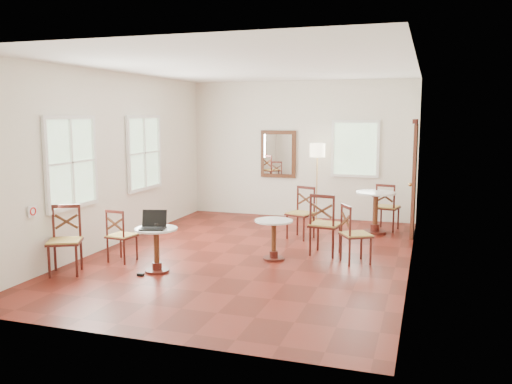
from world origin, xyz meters
TOP-DOWN VIEW (x-y plane):
  - ground at (0.00, 0.00)m, footprint 7.00×7.00m
  - room_shell at (-0.06, 0.27)m, footprint 5.02×7.02m
  - cafe_table_near at (-1.00, -1.31)m, footprint 0.62×0.62m
  - cafe_table_mid at (0.44, -0.14)m, footprint 0.60×0.60m
  - cafe_table_back at (1.77, 2.31)m, footprint 0.76×0.76m
  - chair_near_a at (-1.79, -0.98)m, footprint 0.42×0.42m
  - chair_near_b at (-2.20, -1.78)m, footprint 0.61×0.61m
  - chair_mid_a at (1.15, 0.40)m, footprint 0.53×0.53m
  - chair_mid_b at (1.67, 0.05)m, footprint 0.58×0.58m
  - chair_back_a at (1.96, 2.67)m, footprint 0.51×0.51m
  - chair_back_b at (0.51, 1.46)m, footprint 0.56×0.56m
  - floor_lamp at (0.45, 3.15)m, footprint 0.32×0.32m
  - laptop at (-1.02, -1.34)m, footprint 0.42×0.38m
  - mouse at (-0.99, -1.34)m, footprint 0.09×0.06m
  - navy_mug at (-1.01, -1.20)m, footprint 0.10×0.07m
  - water_glass at (-0.93, -1.43)m, footprint 0.06×0.06m
  - power_adapter at (-1.12, -1.57)m, footprint 0.09×0.06m

SIDE VIEW (x-z plane):
  - ground at x=0.00m, z-range 0.00..0.00m
  - power_adapter at x=-1.12m, z-range 0.00..0.04m
  - cafe_table_mid at x=0.44m, z-range 0.08..0.71m
  - cafe_table_near at x=-1.00m, z-range 0.08..0.73m
  - chair_near_a at x=-1.79m, z-range 0.00..0.83m
  - chair_mid_b at x=1.67m, z-range 0.00..0.91m
  - chair_back_a at x=1.96m, z-range 0.00..0.93m
  - chair_back_b at x=0.51m, z-range 0.00..0.95m
  - chair_near_b at x=-2.20m, z-range 0.00..0.98m
  - cafe_table_back at x=1.77m, z-range 0.10..0.90m
  - chair_mid_a at x=1.15m, z-range 0.00..1.01m
  - mouse at x=-0.99m, z-range 0.65..0.68m
  - navy_mug at x=-1.01m, z-range 0.65..0.73m
  - water_glass at x=-0.93m, z-range 0.65..0.75m
  - laptop at x=-1.02m, z-range 0.59..0.84m
  - floor_lamp at x=0.45m, z-range 0.58..2.25m
  - room_shell at x=-0.06m, z-range 0.38..3.39m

